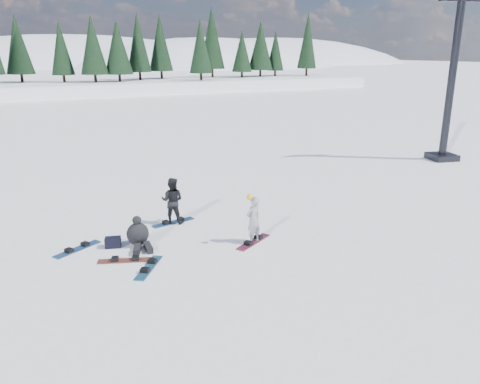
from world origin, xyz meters
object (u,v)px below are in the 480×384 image
object	(u,v)px
lift_tower	(450,93)
snowboard_loose_c	(77,249)
seated_rider	(138,235)
gear_bag	(113,242)
snowboard_loose_a	(149,268)
snowboard_loose_b	(125,261)
snowboarder_woman	(253,219)
snowboarder_man	(172,201)

from	to	relation	value
lift_tower	snowboard_loose_c	xyz separation A→B (m)	(-19.07, -3.62, -3.49)
seated_rider	lift_tower	bearing A→B (deg)	25.99
lift_tower	seated_rider	xyz separation A→B (m)	(-17.39, -4.15, -3.15)
gear_bag	snowboard_loose_a	world-z (taller)	gear_bag
seated_rider	snowboard_loose_a	size ratio (longest dim) A/B	0.77
seated_rider	gear_bag	xyz separation A→B (m)	(-0.70, 0.26, -0.21)
lift_tower	snowboard_loose_b	distance (m)	19.00
gear_bag	snowboard_loose_b	xyz separation A→B (m)	(0.10, -1.12, -0.14)
lift_tower	gear_bag	distance (m)	18.81
snowboarder_woman	gear_bag	distance (m)	4.21
snowboard_loose_a	lift_tower	bearing A→B (deg)	-36.21
lift_tower	snowboard_loose_b	world-z (taller)	lift_tower
snowboarder_woman	snowboarder_man	bearing A→B (deg)	-76.98
snowboard_loose_c	snowboard_loose_b	xyz separation A→B (m)	(1.07, -1.40, 0.00)
snowboard_loose_b	seated_rider	bearing A→B (deg)	75.16
seated_rider	gear_bag	distance (m)	0.77
lift_tower	snowboarder_man	world-z (taller)	lift_tower
snowboarder_man	gear_bag	world-z (taller)	snowboarder_man
snowboarder_woman	snowboard_loose_a	bearing A→B (deg)	-13.01
snowboarder_woman	snowboarder_man	world-z (taller)	snowboarder_woman
snowboarder_man	gear_bag	bearing A→B (deg)	61.31
lift_tower	snowboard_loose_a	xyz separation A→B (m)	(-17.54, -5.73, -3.49)
lift_tower	seated_rider	size ratio (longest dim) A/B	7.45
snowboarder_woman	snowboard_loose_a	distance (m)	3.41
lift_tower	snowboard_loose_b	xyz separation A→B (m)	(-18.00, -5.02, -3.49)
snowboarder_woman	snowboard_loose_b	world-z (taller)	snowboarder_woman
snowboarder_woman	snowboard_loose_c	bearing A→B (deg)	-38.68
gear_bag	snowboard_loose_b	world-z (taller)	gear_bag
snowboarder_woman	gear_bag	xyz separation A→B (m)	(-3.87, 1.54, -0.59)
snowboarder_man	lift_tower	bearing A→B (deg)	-136.03
gear_bag	snowboard_loose_b	size ratio (longest dim) A/B	0.30
snowboard_loose_b	gear_bag	bearing A→B (deg)	114.99
snowboarder_woman	snowboard_loose_b	distance (m)	3.86
lift_tower	snowboard_loose_c	distance (m)	19.72
seated_rider	snowboard_loose_a	distance (m)	1.62
seated_rider	gear_bag	size ratio (longest dim) A/B	2.57
gear_bag	snowboard_loose_a	bearing A→B (deg)	-73.42
snowboard_loose_c	seated_rider	bearing A→B (deg)	-46.94
snowboard_loose_c	snowboard_loose_b	size ratio (longest dim) A/B	1.00
snowboard_loose_c	snowboard_loose_a	size ratio (longest dim) A/B	1.00
snowboard_loose_c	snowboard_loose_a	bearing A→B (deg)	-83.42
lift_tower	snowboarder_man	distance (m)	16.31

